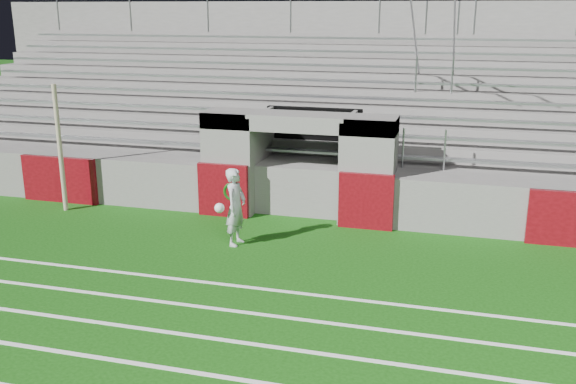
% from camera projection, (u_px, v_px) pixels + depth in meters
% --- Properties ---
extents(ground, '(90.00, 90.00, 0.00)m').
position_uv_depth(ground, '(255.00, 267.00, 13.06)').
color(ground, '#10440B').
rests_on(ground, ground).
extents(field_post, '(0.12, 0.12, 3.27)m').
position_uv_depth(field_post, '(60.00, 149.00, 16.28)').
color(field_post, tan).
rests_on(field_post, ground).
extents(stadium_structure, '(26.00, 8.48, 5.42)m').
position_uv_depth(stadium_structure, '(334.00, 127.00, 20.04)').
color(stadium_structure, '#64615F').
rests_on(stadium_structure, ground).
extents(goalkeeper_with_ball, '(0.62, 0.72, 1.74)m').
position_uv_depth(goalkeeper_with_ball, '(235.00, 207.00, 14.08)').
color(goalkeeper_with_ball, '#B6BBC0').
rests_on(goalkeeper_with_ball, ground).
extents(hose_coil, '(0.60, 0.15, 0.60)m').
position_uv_depth(hose_coil, '(233.00, 191.00, 15.98)').
color(hose_coil, '#0D431E').
rests_on(hose_coil, ground).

